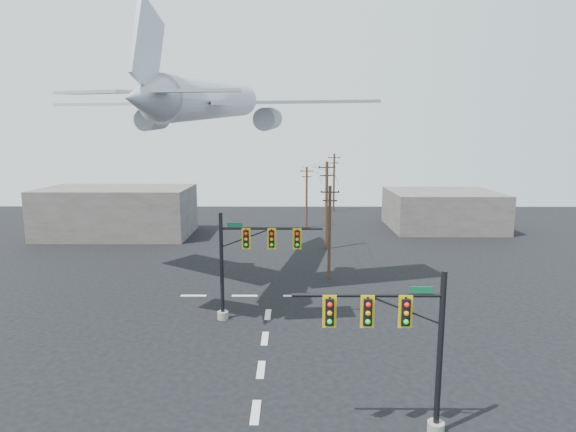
{
  "coord_description": "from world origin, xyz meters",
  "views": [
    {
      "loc": [
        1.58,
        -23.96,
        12.35
      ],
      "look_at": [
        1.42,
        5.0,
        7.5
      ],
      "focal_mm": 30.0,
      "sensor_mm": 36.0,
      "label": 1
    }
  ],
  "objects_px": {
    "signal_mast_near": "(403,345)",
    "signal_mast_far": "(247,260)",
    "airliner": "(210,100)",
    "utility_pole_c": "(307,196)",
    "utility_pole_a": "(329,231)",
    "utility_pole_d": "(334,181)",
    "utility_pole_b": "(326,204)"
  },
  "relations": [
    {
      "from": "signal_mast_near",
      "to": "signal_mast_far",
      "type": "relative_size",
      "value": 0.96
    },
    {
      "from": "utility_pole_b",
      "to": "utility_pole_d",
      "type": "bearing_deg",
      "value": 65.08
    },
    {
      "from": "signal_mast_near",
      "to": "utility_pole_c",
      "type": "relative_size",
      "value": 0.86
    },
    {
      "from": "utility_pole_d",
      "to": "airliner",
      "type": "relative_size",
      "value": 0.33
    },
    {
      "from": "signal_mast_near",
      "to": "utility_pole_b",
      "type": "xyz_separation_m",
      "value": [
        -0.68,
        33.37,
        1.06
      ]
    },
    {
      "from": "utility_pole_d",
      "to": "utility_pole_b",
      "type": "bearing_deg",
      "value": -86.82
    },
    {
      "from": "signal_mast_near",
      "to": "utility_pole_b",
      "type": "distance_m",
      "value": 33.4
    },
    {
      "from": "utility_pole_d",
      "to": "airliner",
      "type": "xyz_separation_m",
      "value": [
        -13.61,
        -39.19,
        10.19
      ]
    },
    {
      "from": "signal_mast_far",
      "to": "utility_pole_b",
      "type": "relative_size",
      "value": 0.76
    },
    {
      "from": "signal_mast_near",
      "to": "signal_mast_far",
      "type": "height_order",
      "value": "signal_mast_far"
    },
    {
      "from": "signal_mast_near",
      "to": "utility_pole_a",
      "type": "bearing_deg",
      "value": 93.15
    },
    {
      "from": "utility_pole_c",
      "to": "utility_pole_a",
      "type": "bearing_deg",
      "value": -83.25
    },
    {
      "from": "signal_mast_near",
      "to": "airliner",
      "type": "height_order",
      "value": "airliner"
    },
    {
      "from": "signal_mast_near",
      "to": "utility_pole_b",
      "type": "height_order",
      "value": "utility_pole_b"
    },
    {
      "from": "utility_pole_b",
      "to": "utility_pole_d",
      "type": "relative_size",
      "value": 1.02
    },
    {
      "from": "utility_pole_a",
      "to": "utility_pole_c",
      "type": "xyz_separation_m",
      "value": [
        -1.2,
        23.6,
        0.05
      ]
    },
    {
      "from": "utility_pole_b",
      "to": "utility_pole_c",
      "type": "distance_m",
      "value": 12.68
    },
    {
      "from": "signal_mast_far",
      "to": "utility_pole_c",
      "type": "distance_m",
      "value": 33.57
    },
    {
      "from": "signal_mast_near",
      "to": "signal_mast_far",
      "type": "bearing_deg",
      "value": 120.53
    },
    {
      "from": "signal_mast_far",
      "to": "utility_pole_d",
      "type": "relative_size",
      "value": 0.78
    },
    {
      "from": "signal_mast_near",
      "to": "utility_pole_b",
      "type": "relative_size",
      "value": 0.73
    },
    {
      "from": "utility_pole_d",
      "to": "utility_pole_c",
      "type": "bearing_deg",
      "value": -98.98
    },
    {
      "from": "signal_mast_far",
      "to": "utility_pole_d",
      "type": "xyz_separation_m",
      "value": [
        10.04,
        47.61,
        0.8
      ]
    },
    {
      "from": "signal_mast_near",
      "to": "utility_pole_d",
      "type": "height_order",
      "value": "utility_pole_d"
    },
    {
      "from": "utility_pole_a",
      "to": "utility_pole_d",
      "type": "xyz_separation_m",
      "value": [
        3.76,
        38.03,
        0.69
      ]
    },
    {
      "from": "signal_mast_near",
      "to": "utility_pole_c",
      "type": "distance_m",
      "value": 45.98
    },
    {
      "from": "signal_mast_near",
      "to": "signal_mast_far",
      "type": "xyz_separation_m",
      "value": [
        -7.51,
        12.73,
        0.18
      ]
    },
    {
      "from": "signal_mast_far",
      "to": "utility_pole_c",
      "type": "xyz_separation_m",
      "value": [
        5.08,
        33.18,
        0.16
      ]
    },
    {
      "from": "utility_pole_a",
      "to": "signal_mast_near",
      "type": "bearing_deg",
      "value": -84.48
    },
    {
      "from": "utility_pole_a",
      "to": "utility_pole_b",
      "type": "bearing_deg",
      "value": 89.56
    },
    {
      "from": "signal_mast_far",
      "to": "airliner",
      "type": "bearing_deg",
      "value": 113.0
    },
    {
      "from": "signal_mast_far",
      "to": "utility_pole_b",
      "type": "bearing_deg",
      "value": 71.7
    }
  ]
}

